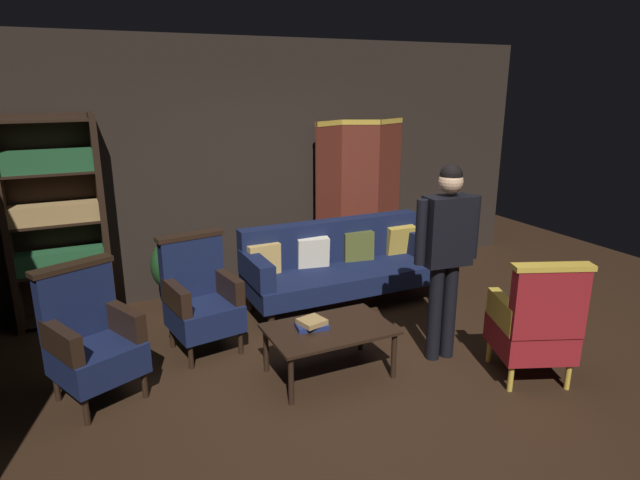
{
  "coord_description": "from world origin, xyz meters",
  "views": [
    {
      "loc": [
        -2.03,
        -3.46,
        2.33
      ],
      "look_at": [
        0.0,
        0.8,
        0.95
      ],
      "focal_mm": 30.46,
      "sensor_mm": 36.0,
      "label": 1
    }
  ],
  "objects_px": {
    "folding_screen": "(359,196)",
    "book_tan_leather": "(312,322)",
    "standing_figure": "(446,245)",
    "potted_plant": "(176,269)",
    "coffee_table": "(329,333)",
    "armchair_gilt_accent": "(536,324)",
    "book_navy_cloth": "(312,326)",
    "bookshelf": "(55,218)",
    "armchair_wing_left": "(201,297)",
    "velvet_couch": "(340,262)",
    "armchair_wing_right": "(91,338)"
  },
  "relations": [
    {
      "from": "folding_screen",
      "to": "potted_plant",
      "type": "xyz_separation_m",
      "value": [
        -2.32,
        -0.26,
        -0.53
      ]
    },
    {
      "from": "folding_screen",
      "to": "coffee_table",
      "type": "distance_m",
      "value": 2.65
    },
    {
      "from": "potted_plant",
      "to": "book_tan_leather",
      "type": "bearing_deg",
      "value": -68.22
    },
    {
      "from": "armchair_gilt_accent",
      "to": "book_navy_cloth",
      "type": "xyz_separation_m",
      "value": [
        -1.57,
        0.82,
        -0.05
      ]
    },
    {
      "from": "coffee_table",
      "to": "bookshelf",
      "type": "bearing_deg",
      "value": 132.73
    },
    {
      "from": "coffee_table",
      "to": "standing_figure",
      "type": "distance_m",
      "value": 1.21
    },
    {
      "from": "armchair_wing_right",
      "to": "book_navy_cloth",
      "type": "relative_size",
      "value": 4.11
    },
    {
      "from": "velvet_couch",
      "to": "armchair_wing_left",
      "type": "distance_m",
      "value": 1.67
    },
    {
      "from": "potted_plant",
      "to": "book_tan_leather",
      "type": "height_order",
      "value": "potted_plant"
    },
    {
      "from": "bookshelf",
      "to": "book_tan_leather",
      "type": "xyz_separation_m",
      "value": [
        1.78,
        -2.02,
        -0.59
      ]
    },
    {
      "from": "coffee_table",
      "to": "armchair_gilt_accent",
      "type": "bearing_deg",
      "value": -28.04
    },
    {
      "from": "folding_screen",
      "to": "potted_plant",
      "type": "height_order",
      "value": "folding_screen"
    },
    {
      "from": "folding_screen",
      "to": "book_navy_cloth",
      "type": "height_order",
      "value": "folding_screen"
    },
    {
      "from": "armchair_wing_left",
      "to": "folding_screen",
      "type": "bearing_deg",
      "value": 27.85
    },
    {
      "from": "coffee_table",
      "to": "standing_figure",
      "type": "bearing_deg",
      "value": -8.29
    },
    {
      "from": "armchair_gilt_accent",
      "to": "standing_figure",
      "type": "xyz_separation_m",
      "value": [
        -0.43,
        0.62,
        0.54
      ]
    },
    {
      "from": "armchair_gilt_accent",
      "to": "book_navy_cloth",
      "type": "relative_size",
      "value": 4.11
    },
    {
      "from": "potted_plant",
      "to": "armchair_wing_left",
      "type": "bearing_deg",
      "value": -88.16
    },
    {
      "from": "coffee_table",
      "to": "armchair_gilt_accent",
      "type": "xyz_separation_m",
      "value": [
        1.44,
        -0.77,
        0.12
      ]
    },
    {
      "from": "book_navy_cloth",
      "to": "armchair_gilt_accent",
      "type": "bearing_deg",
      "value": -27.49
    },
    {
      "from": "bookshelf",
      "to": "coffee_table",
      "type": "height_order",
      "value": "bookshelf"
    },
    {
      "from": "folding_screen",
      "to": "book_navy_cloth",
      "type": "relative_size",
      "value": 7.51
    },
    {
      "from": "bookshelf",
      "to": "armchair_gilt_accent",
      "type": "bearing_deg",
      "value": -40.24
    },
    {
      "from": "bookshelf",
      "to": "armchair_wing_left",
      "type": "height_order",
      "value": "bookshelf"
    },
    {
      "from": "folding_screen",
      "to": "armchair_wing_left",
      "type": "xyz_separation_m",
      "value": [
        -2.29,
        -1.21,
        -0.5
      ]
    },
    {
      "from": "velvet_couch",
      "to": "armchair_wing_right",
      "type": "distance_m",
      "value": 2.68
    },
    {
      "from": "bookshelf",
      "to": "armchair_wing_left",
      "type": "xyz_separation_m",
      "value": [
        1.09,
        -1.16,
        -0.58
      ]
    },
    {
      "from": "standing_figure",
      "to": "armchair_wing_left",
      "type": "bearing_deg",
      "value": 149.97
    },
    {
      "from": "folding_screen",
      "to": "armchair_gilt_accent",
      "type": "relative_size",
      "value": 1.83
    },
    {
      "from": "standing_figure",
      "to": "book_tan_leather",
      "type": "bearing_deg",
      "value": 170.15
    },
    {
      "from": "standing_figure",
      "to": "potted_plant",
      "type": "bearing_deg",
      "value": 132.86
    },
    {
      "from": "bookshelf",
      "to": "armchair_wing_left",
      "type": "distance_m",
      "value": 1.69
    },
    {
      "from": "bookshelf",
      "to": "armchair_wing_right",
      "type": "xyz_separation_m",
      "value": [
        0.16,
        -1.59,
        -0.58
      ]
    },
    {
      "from": "velvet_couch",
      "to": "armchair_gilt_accent",
      "type": "relative_size",
      "value": 2.04
    },
    {
      "from": "folding_screen",
      "to": "potted_plant",
      "type": "distance_m",
      "value": 2.39
    },
    {
      "from": "coffee_table",
      "to": "standing_figure",
      "type": "height_order",
      "value": "standing_figure"
    },
    {
      "from": "bookshelf",
      "to": "standing_figure",
      "type": "bearing_deg",
      "value": -37.2
    },
    {
      "from": "folding_screen",
      "to": "velvet_couch",
      "type": "bearing_deg",
      "value": -130.56
    },
    {
      "from": "velvet_couch",
      "to": "armchair_wing_left",
      "type": "xyz_separation_m",
      "value": [
        -1.61,
        -0.42,
        0.03
      ]
    },
    {
      "from": "bookshelf",
      "to": "book_navy_cloth",
      "type": "height_order",
      "value": "bookshelf"
    },
    {
      "from": "standing_figure",
      "to": "book_navy_cloth",
      "type": "relative_size",
      "value": 6.73
    },
    {
      "from": "book_navy_cloth",
      "to": "book_tan_leather",
      "type": "distance_m",
      "value": 0.04
    },
    {
      "from": "velvet_couch",
      "to": "potted_plant",
      "type": "xyz_separation_m",
      "value": [
        -1.64,
        0.53,
        0.0
      ]
    },
    {
      "from": "folding_screen",
      "to": "armchair_gilt_accent",
      "type": "distance_m",
      "value": 2.93
    },
    {
      "from": "bookshelf",
      "to": "velvet_couch",
      "type": "distance_m",
      "value": 2.87
    },
    {
      "from": "armchair_wing_right",
      "to": "book_navy_cloth",
      "type": "distance_m",
      "value": 1.68
    },
    {
      "from": "coffee_table",
      "to": "book_tan_leather",
      "type": "bearing_deg",
      "value": 158.85
    },
    {
      "from": "folding_screen",
      "to": "book_tan_leather",
      "type": "relative_size",
      "value": 9.86
    },
    {
      "from": "bookshelf",
      "to": "velvet_couch",
      "type": "bearing_deg",
      "value": -15.29
    },
    {
      "from": "armchair_gilt_accent",
      "to": "armchair_wing_right",
      "type": "xyz_separation_m",
      "value": [
        -3.19,
        1.25,
        0.0
      ]
    }
  ]
}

